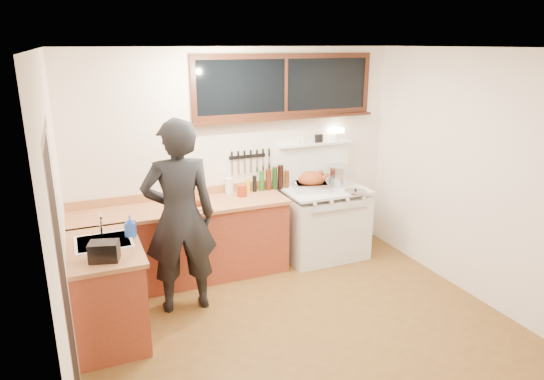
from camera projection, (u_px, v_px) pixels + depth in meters
name	position (u px, v px, depth m)	size (l,w,h in m)	color
ground_plane	(301.00, 329.00, 4.68)	(4.00, 3.50, 0.02)	brown
room_shell	(305.00, 162.00, 4.20)	(4.10, 3.60, 2.65)	white
counter_back	(183.00, 243.00, 5.53)	(2.44, 0.64, 1.00)	maroon
counter_left	(107.00, 290.00, 4.46)	(0.64, 1.09, 0.90)	maroon
sink_unit	(104.00, 247.00, 4.42)	(0.50, 0.45, 0.37)	white
vintage_stove	(324.00, 221.00, 6.16)	(1.02, 0.74, 1.60)	white
back_window	(286.00, 93.00, 5.82)	(2.32, 0.13, 0.77)	black
left_doorway	(66.00, 293.00, 3.14)	(0.02, 1.04, 2.17)	black
knife_strip	(249.00, 157.00, 5.87)	(0.52, 0.03, 0.28)	black
man	(180.00, 217.00, 4.78)	(0.76, 0.53, 1.98)	black
soap_bottle	(130.00, 226.00, 4.51)	(0.12, 0.12, 0.21)	blue
toaster	(104.00, 251.00, 4.02)	(0.27, 0.22, 0.16)	black
cutting_board	(194.00, 202.00, 5.34)	(0.50, 0.42, 0.14)	#B37447
roast_turkey	(312.00, 182.00, 5.93)	(0.49, 0.42, 0.24)	silver
stockpot	(338.00, 176.00, 6.13)	(0.28, 0.28, 0.26)	silver
saucepan	(331.00, 180.00, 6.16)	(0.19, 0.29, 0.12)	silver
pot_lid	(355.00, 191.00, 5.88)	(0.32, 0.32, 0.04)	silver
coffee_tin	(242.00, 191.00, 5.70)	(0.10, 0.09, 0.14)	#9C2E11
pitcher	(229.00, 186.00, 5.81)	(0.13, 0.13, 0.19)	white
bottle_cluster	(270.00, 180.00, 5.95)	(0.58, 0.07, 0.30)	black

